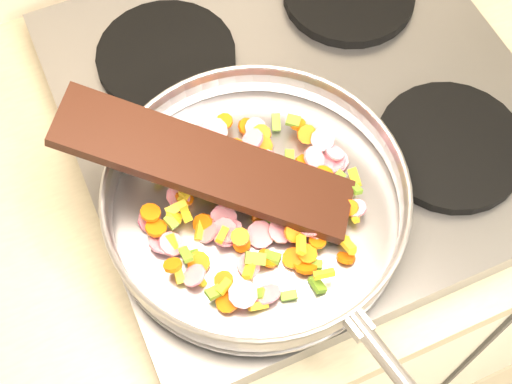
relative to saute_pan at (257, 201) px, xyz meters
name	(u,v)px	position (x,y,z in m)	size (l,w,h in m)	color
cooktop	(302,112)	(0.12, 0.13, -0.07)	(0.60, 0.60, 0.04)	#939399
grate_fl	(248,227)	(-0.02, -0.01, -0.04)	(0.19, 0.19, 0.02)	black
grate_fr	(451,146)	(0.26, -0.01, -0.04)	(0.19, 0.19, 0.02)	black
grate_bl	(166,57)	(-0.02, 0.27, -0.04)	(0.19, 0.19, 0.02)	black
saute_pan	(257,201)	(0.00, 0.00, 0.00)	(0.39, 0.56, 0.06)	#9E9EA5
vegetable_heap	(255,204)	(0.00, 0.00, -0.01)	(0.27, 0.26, 0.05)	#5C9026
wooden_spatula	(207,164)	(-0.04, 0.05, 0.04)	(0.34, 0.08, 0.02)	black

